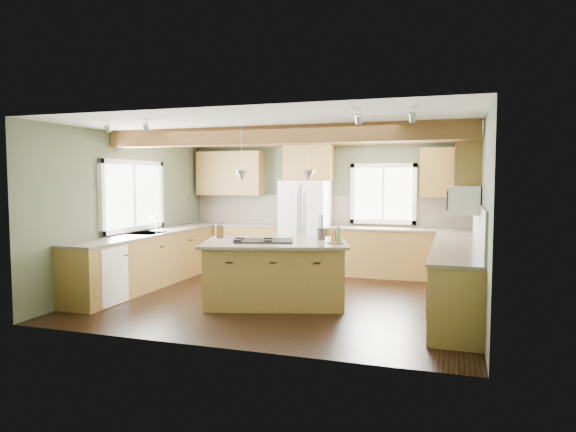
% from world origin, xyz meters
% --- Properties ---
extents(floor, '(5.60, 5.60, 0.00)m').
position_xyz_m(floor, '(0.00, 0.00, 0.00)').
color(floor, black).
rests_on(floor, ground).
extents(ceiling, '(5.60, 5.60, 0.00)m').
position_xyz_m(ceiling, '(0.00, 0.00, 2.60)').
color(ceiling, silver).
rests_on(ceiling, wall_back).
extents(wall_back, '(5.60, 0.00, 5.60)m').
position_xyz_m(wall_back, '(0.00, 2.50, 1.30)').
color(wall_back, '#4E583E').
rests_on(wall_back, ground).
extents(wall_left, '(0.00, 5.00, 5.00)m').
position_xyz_m(wall_left, '(-2.80, 0.00, 1.30)').
color(wall_left, '#4E583E').
rests_on(wall_left, ground).
extents(wall_right, '(0.00, 5.00, 5.00)m').
position_xyz_m(wall_right, '(2.80, 0.00, 1.30)').
color(wall_right, '#4E583E').
rests_on(wall_right, ground).
extents(ceiling_beam, '(5.55, 0.26, 0.26)m').
position_xyz_m(ceiling_beam, '(0.00, -0.39, 2.47)').
color(ceiling_beam, '#513517').
rests_on(ceiling_beam, ceiling).
extents(soffit_trim, '(5.55, 0.20, 0.10)m').
position_xyz_m(soffit_trim, '(0.00, 2.40, 2.54)').
color(soffit_trim, '#513517').
rests_on(soffit_trim, ceiling).
extents(backsplash_back, '(5.58, 0.03, 0.58)m').
position_xyz_m(backsplash_back, '(0.00, 2.48, 1.21)').
color(backsplash_back, brown).
rests_on(backsplash_back, wall_back).
extents(backsplash_right, '(0.03, 3.70, 0.58)m').
position_xyz_m(backsplash_right, '(2.78, 0.05, 1.21)').
color(backsplash_right, brown).
rests_on(backsplash_right, wall_right).
extents(base_cab_back_left, '(2.02, 0.60, 0.88)m').
position_xyz_m(base_cab_back_left, '(-1.79, 2.20, 0.44)').
color(base_cab_back_left, brown).
rests_on(base_cab_back_left, floor).
extents(counter_back_left, '(2.06, 0.64, 0.04)m').
position_xyz_m(counter_back_left, '(-1.79, 2.20, 0.90)').
color(counter_back_left, '#483F34').
rests_on(counter_back_left, base_cab_back_left).
extents(base_cab_back_right, '(2.62, 0.60, 0.88)m').
position_xyz_m(base_cab_back_right, '(1.49, 2.20, 0.44)').
color(base_cab_back_right, brown).
rests_on(base_cab_back_right, floor).
extents(counter_back_right, '(2.66, 0.64, 0.04)m').
position_xyz_m(counter_back_right, '(1.49, 2.20, 0.90)').
color(counter_back_right, '#483F34').
rests_on(counter_back_right, base_cab_back_right).
extents(base_cab_left, '(0.60, 3.70, 0.88)m').
position_xyz_m(base_cab_left, '(-2.50, 0.05, 0.44)').
color(base_cab_left, brown).
rests_on(base_cab_left, floor).
extents(counter_left, '(0.64, 3.74, 0.04)m').
position_xyz_m(counter_left, '(-2.50, 0.05, 0.90)').
color(counter_left, '#483F34').
rests_on(counter_left, base_cab_left).
extents(base_cab_right, '(0.60, 3.70, 0.88)m').
position_xyz_m(base_cab_right, '(2.50, 0.05, 0.44)').
color(base_cab_right, brown).
rests_on(base_cab_right, floor).
extents(counter_right, '(0.64, 3.74, 0.04)m').
position_xyz_m(counter_right, '(2.50, 0.05, 0.90)').
color(counter_right, '#483F34').
rests_on(counter_right, base_cab_right).
extents(upper_cab_back_left, '(1.40, 0.35, 0.90)m').
position_xyz_m(upper_cab_back_left, '(-1.99, 2.33, 1.95)').
color(upper_cab_back_left, brown).
rests_on(upper_cab_back_left, wall_back).
extents(upper_cab_over_fridge, '(0.96, 0.35, 0.70)m').
position_xyz_m(upper_cab_over_fridge, '(-0.30, 2.33, 2.15)').
color(upper_cab_over_fridge, brown).
rests_on(upper_cab_over_fridge, wall_back).
extents(upper_cab_right, '(0.35, 2.20, 0.90)m').
position_xyz_m(upper_cab_right, '(2.62, 0.90, 1.95)').
color(upper_cab_right, brown).
rests_on(upper_cab_right, wall_right).
extents(upper_cab_back_corner, '(0.90, 0.35, 0.90)m').
position_xyz_m(upper_cab_back_corner, '(2.30, 2.33, 1.95)').
color(upper_cab_back_corner, brown).
rests_on(upper_cab_back_corner, wall_back).
extents(window_left, '(0.04, 1.60, 1.05)m').
position_xyz_m(window_left, '(-2.78, 0.05, 1.55)').
color(window_left, white).
rests_on(window_left, wall_left).
extents(window_back, '(1.10, 0.04, 1.00)m').
position_xyz_m(window_back, '(1.15, 2.48, 1.55)').
color(window_back, white).
rests_on(window_back, wall_back).
extents(sink, '(0.50, 0.65, 0.03)m').
position_xyz_m(sink, '(-2.50, 0.05, 0.91)').
color(sink, '#262628').
rests_on(sink, counter_left).
extents(faucet, '(0.02, 0.02, 0.28)m').
position_xyz_m(faucet, '(-2.32, 0.05, 1.05)').
color(faucet, '#B2B2B7').
rests_on(faucet, sink).
extents(dishwasher, '(0.60, 0.60, 0.84)m').
position_xyz_m(dishwasher, '(-2.49, -1.25, 0.43)').
color(dishwasher, white).
rests_on(dishwasher, floor).
extents(oven, '(0.60, 0.72, 0.84)m').
position_xyz_m(oven, '(2.49, -1.25, 0.43)').
color(oven, white).
rests_on(oven, floor).
extents(microwave, '(0.40, 0.70, 0.38)m').
position_xyz_m(microwave, '(2.58, -0.05, 1.55)').
color(microwave, white).
rests_on(microwave, wall_right).
extents(pendant_left, '(0.18, 0.18, 0.16)m').
position_xyz_m(pendant_left, '(-0.51, -0.53, 1.88)').
color(pendant_left, '#B2B2B7').
rests_on(pendant_left, ceiling).
extents(pendant_right, '(0.18, 0.18, 0.16)m').
position_xyz_m(pendant_right, '(0.43, -0.25, 1.88)').
color(pendant_right, '#B2B2B7').
rests_on(pendant_right, ceiling).
extents(refrigerator, '(0.90, 0.74, 1.80)m').
position_xyz_m(refrigerator, '(-0.30, 2.12, 0.90)').
color(refrigerator, silver).
rests_on(refrigerator, floor).
extents(island, '(2.21, 1.70, 0.88)m').
position_xyz_m(island, '(-0.04, -0.39, 0.44)').
color(island, brown).
rests_on(island, floor).
extents(island_top, '(2.37, 1.86, 0.04)m').
position_xyz_m(island_top, '(-0.04, -0.39, 0.90)').
color(island_top, '#483F34').
rests_on(island_top, island).
extents(cooktop, '(0.97, 0.78, 0.02)m').
position_xyz_m(cooktop, '(-0.19, -0.44, 0.93)').
color(cooktop, black).
rests_on(cooktop, island_top).
extents(knife_block, '(0.14, 0.13, 0.19)m').
position_xyz_m(knife_block, '(-1.01, -0.24, 1.02)').
color(knife_block, brown).
rests_on(knife_block, island_top).
extents(utensil_crock, '(0.14, 0.14, 0.17)m').
position_xyz_m(utensil_crock, '(0.55, 0.03, 1.01)').
color(utensil_crock, '#453E37').
rests_on(utensil_crock, island_top).
extents(bottle_tray, '(0.27, 0.27, 0.23)m').
position_xyz_m(bottle_tray, '(0.85, -0.33, 1.03)').
color(bottle_tray, brown).
rests_on(bottle_tray, island_top).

